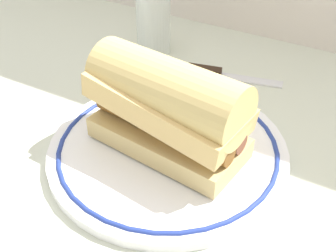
{
  "coord_description": "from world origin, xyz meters",
  "views": [
    {
      "loc": [
        0.19,
        -0.37,
        0.38
      ],
      "look_at": [
        -0.01,
        0.0,
        0.04
      ],
      "focal_mm": 48.37,
      "sensor_mm": 36.0,
      "label": 1
    }
  ],
  "objects": [
    {
      "name": "plate",
      "position": [
        -0.01,
        0.0,
        0.01
      ],
      "size": [
        0.3,
        0.3,
        0.01
      ],
      "color": "white",
      "rests_on": "ground_plane"
    },
    {
      "name": "sausage_sandwich",
      "position": [
        -0.01,
        0.0,
        0.07
      ],
      "size": [
        0.2,
        0.11,
        0.12
      ],
      "rotation": [
        0.0,
        0.0,
        -0.14
      ],
      "color": "#D3B674",
      "rests_on": "plate"
    },
    {
      "name": "ground_plane",
      "position": [
        0.0,
        0.0,
        0.0
      ],
      "size": [
        1.5,
        1.5,
        0.0
      ],
      "primitive_type": "plane",
      "color": "beige"
    },
    {
      "name": "drinking_glass",
      "position": [
        -0.16,
        0.22,
        0.05
      ],
      "size": [
        0.06,
        0.06,
        0.11
      ],
      "color": "silver",
      "rests_on": "ground_plane"
    },
    {
      "name": "butter_knife",
      "position": [
        -0.02,
        0.2,
        0.0
      ],
      "size": [
        0.15,
        0.05,
        0.01
      ],
      "color": "silver",
      "rests_on": "ground_plane"
    }
  ]
}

